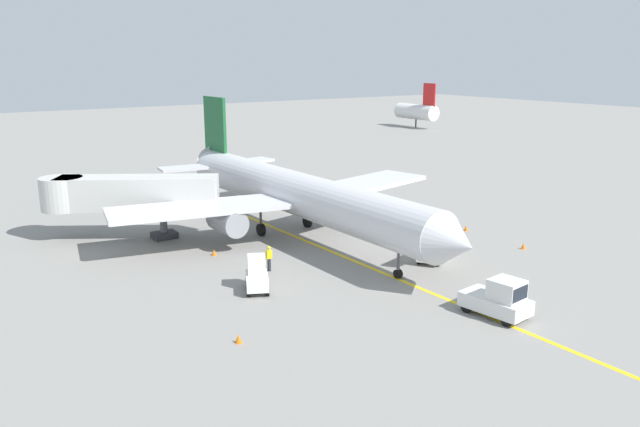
{
  "coord_description": "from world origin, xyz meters",
  "views": [
    {
      "loc": [
        -24.74,
        -27.51,
        13.59
      ],
      "look_at": [
        0.28,
        9.44,
        2.5
      ],
      "focal_mm": 35.27,
      "sensor_mm": 36.0,
      "label": 1
    }
  ],
  "objects_px": {
    "safety_cone_nose_left": "(523,246)",
    "safety_cone_wingtip_right": "(239,339)",
    "ground_crew_marshaller": "(269,258)",
    "safety_cone_nose_right": "(214,252)",
    "jet_bridge": "(120,194)",
    "pushback_tug": "(499,299)",
    "baggage_tug_near_wing": "(257,276)",
    "airliner": "(294,193)",
    "safety_cone_wingtip_left": "(466,228)",
    "belt_loader_forward_hold": "(432,249)"
  },
  "relations": [
    {
      "from": "safety_cone_wingtip_right",
      "to": "safety_cone_wingtip_left",
      "type": "bearing_deg",
      "value": 18.36
    },
    {
      "from": "safety_cone_wingtip_left",
      "to": "ground_crew_marshaller",
      "type": "bearing_deg",
      "value": 178.94
    },
    {
      "from": "airliner",
      "to": "safety_cone_nose_left",
      "type": "xyz_separation_m",
      "value": [
        11.94,
        -12.46,
        -3.2
      ]
    },
    {
      "from": "safety_cone_nose_left",
      "to": "safety_cone_wingtip_right",
      "type": "xyz_separation_m",
      "value": [
        -24.36,
        -2.32,
        0.0
      ]
    },
    {
      "from": "jet_bridge",
      "to": "safety_cone_nose_left",
      "type": "height_order",
      "value": "jet_bridge"
    },
    {
      "from": "baggage_tug_near_wing",
      "to": "ground_crew_marshaller",
      "type": "distance_m",
      "value": 3.57
    },
    {
      "from": "ground_crew_marshaller",
      "to": "safety_cone_nose_left",
      "type": "height_order",
      "value": "ground_crew_marshaller"
    },
    {
      "from": "airliner",
      "to": "baggage_tug_near_wing",
      "type": "height_order",
      "value": "airliner"
    },
    {
      "from": "airliner",
      "to": "safety_cone_wingtip_right",
      "type": "xyz_separation_m",
      "value": [
        -12.42,
        -14.78,
        -3.2
      ]
    },
    {
      "from": "airliner",
      "to": "jet_bridge",
      "type": "height_order",
      "value": "airliner"
    },
    {
      "from": "airliner",
      "to": "belt_loader_forward_hold",
      "type": "distance_m",
      "value": 11.81
    },
    {
      "from": "ground_crew_marshaller",
      "to": "safety_cone_nose_right",
      "type": "height_order",
      "value": "ground_crew_marshaller"
    },
    {
      "from": "jet_bridge",
      "to": "ground_crew_marshaller",
      "type": "relative_size",
      "value": 7.18
    },
    {
      "from": "safety_cone_nose_left",
      "to": "safety_cone_wingtip_right",
      "type": "relative_size",
      "value": 1.0
    },
    {
      "from": "airliner",
      "to": "baggage_tug_near_wing",
      "type": "bearing_deg",
      "value": -132.55
    },
    {
      "from": "safety_cone_nose_right",
      "to": "airliner",
      "type": "bearing_deg",
      "value": 9.02
    },
    {
      "from": "ground_crew_marshaller",
      "to": "safety_cone_wingtip_left",
      "type": "relative_size",
      "value": 3.86
    },
    {
      "from": "baggage_tug_near_wing",
      "to": "safety_cone_nose_right",
      "type": "relative_size",
      "value": 6.2
    },
    {
      "from": "safety_cone_nose_right",
      "to": "safety_cone_wingtip_right",
      "type": "height_order",
      "value": "same"
    },
    {
      "from": "airliner",
      "to": "ground_crew_marshaller",
      "type": "distance_m",
      "value": 8.94
    },
    {
      "from": "pushback_tug",
      "to": "safety_cone_wingtip_right",
      "type": "relative_size",
      "value": 8.67
    },
    {
      "from": "safety_cone_nose_left",
      "to": "belt_loader_forward_hold",
      "type": "bearing_deg",
      "value": 165.41
    },
    {
      "from": "airliner",
      "to": "ground_crew_marshaller",
      "type": "height_order",
      "value": "airliner"
    },
    {
      "from": "jet_bridge",
      "to": "pushback_tug",
      "type": "bearing_deg",
      "value": -65.31
    },
    {
      "from": "pushback_tug",
      "to": "ground_crew_marshaller",
      "type": "height_order",
      "value": "pushback_tug"
    },
    {
      "from": "pushback_tug",
      "to": "safety_cone_wingtip_right",
      "type": "height_order",
      "value": "pushback_tug"
    },
    {
      "from": "safety_cone_nose_left",
      "to": "airliner",
      "type": "bearing_deg",
      "value": 133.78
    },
    {
      "from": "pushback_tug",
      "to": "airliner",
      "type": "bearing_deg",
      "value": 91.94
    },
    {
      "from": "belt_loader_forward_hold",
      "to": "safety_cone_nose_right",
      "type": "xyz_separation_m",
      "value": [
        -12.03,
        9.37,
        -0.56
      ]
    },
    {
      "from": "safety_cone_wingtip_left",
      "to": "belt_loader_forward_hold",
      "type": "bearing_deg",
      "value": -152.63
    },
    {
      "from": "pushback_tug",
      "to": "safety_cone_nose_left",
      "type": "bearing_deg",
      "value": 32.8
    },
    {
      "from": "jet_bridge",
      "to": "safety_cone_wingtip_right",
      "type": "height_order",
      "value": "jet_bridge"
    },
    {
      "from": "airliner",
      "to": "belt_loader_forward_hold",
      "type": "xyz_separation_m",
      "value": [
        4.59,
        -10.55,
        -2.64
      ]
    },
    {
      "from": "airliner",
      "to": "safety_cone_wingtip_left",
      "type": "distance_m",
      "value": 14.24
    },
    {
      "from": "pushback_tug",
      "to": "safety_cone_wingtip_left",
      "type": "height_order",
      "value": "pushback_tug"
    },
    {
      "from": "safety_cone_nose_left",
      "to": "safety_cone_wingtip_right",
      "type": "bearing_deg",
      "value": -174.56
    },
    {
      "from": "airliner",
      "to": "safety_cone_wingtip_right",
      "type": "bearing_deg",
      "value": -130.04
    },
    {
      "from": "airliner",
      "to": "safety_cone_nose_right",
      "type": "height_order",
      "value": "airliner"
    },
    {
      "from": "baggage_tug_near_wing",
      "to": "safety_cone_wingtip_left",
      "type": "bearing_deg",
      "value": 6.55
    },
    {
      "from": "safety_cone_nose_left",
      "to": "safety_cone_nose_right",
      "type": "relative_size",
      "value": 1.0
    },
    {
      "from": "jet_bridge",
      "to": "pushback_tug",
      "type": "height_order",
      "value": "jet_bridge"
    },
    {
      "from": "ground_crew_marshaller",
      "to": "safety_cone_nose_right",
      "type": "bearing_deg",
      "value": 107.25
    },
    {
      "from": "jet_bridge",
      "to": "safety_cone_nose_left",
      "type": "bearing_deg",
      "value": -39.23
    },
    {
      "from": "baggage_tug_near_wing",
      "to": "ground_crew_marshaller",
      "type": "height_order",
      "value": "baggage_tug_near_wing"
    },
    {
      "from": "jet_bridge",
      "to": "baggage_tug_near_wing",
      "type": "xyz_separation_m",
      "value": [
        3.24,
        -15.59,
        -2.62
      ]
    },
    {
      "from": "pushback_tug",
      "to": "safety_cone_wingtip_right",
      "type": "distance_m",
      "value": 14.02
    },
    {
      "from": "baggage_tug_near_wing",
      "to": "ground_crew_marshaller",
      "type": "bearing_deg",
      "value": 48.66
    },
    {
      "from": "safety_cone_wingtip_right",
      "to": "safety_cone_nose_left",
      "type": "bearing_deg",
      "value": 5.44
    },
    {
      "from": "belt_loader_forward_hold",
      "to": "safety_cone_nose_right",
      "type": "bearing_deg",
      "value": 142.1
    },
    {
      "from": "safety_cone_nose_right",
      "to": "safety_cone_wingtip_right",
      "type": "relative_size",
      "value": 1.0
    }
  ]
}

